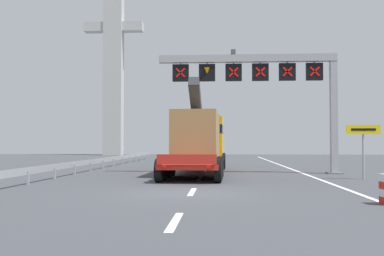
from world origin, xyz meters
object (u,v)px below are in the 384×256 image
object	(u,v)px
bridge_pylon_distant	(114,49)
overhead_lane_gantry	(268,77)
heavy_haul_truck_red	(200,140)
exit_sign_yellow	(363,138)

from	to	relation	value
bridge_pylon_distant	overhead_lane_gantry	bearing A→B (deg)	-64.56
overhead_lane_gantry	heavy_haul_truck_red	world-z (taller)	overhead_lane_gantry
exit_sign_yellow	bridge_pylon_distant	world-z (taller)	bridge_pylon_distant
overhead_lane_gantry	heavy_haul_truck_red	distance (m)	5.65
heavy_haul_truck_red	overhead_lane_gantry	bearing A→B (deg)	-10.32
overhead_lane_gantry	exit_sign_yellow	distance (m)	7.07
overhead_lane_gantry	bridge_pylon_distant	bearing A→B (deg)	115.44
heavy_haul_truck_red	bridge_pylon_distant	world-z (taller)	bridge_pylon_distant
exit_sign_yellow	bridge_pylon_distant	xyz separation A→B (m)	(-23.41, 44.53, 14.05)
overhead_lane_gantry	bridge_pylon_distant	xyz separation A→B (m)	(-19.15, 40.26, 10.35)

